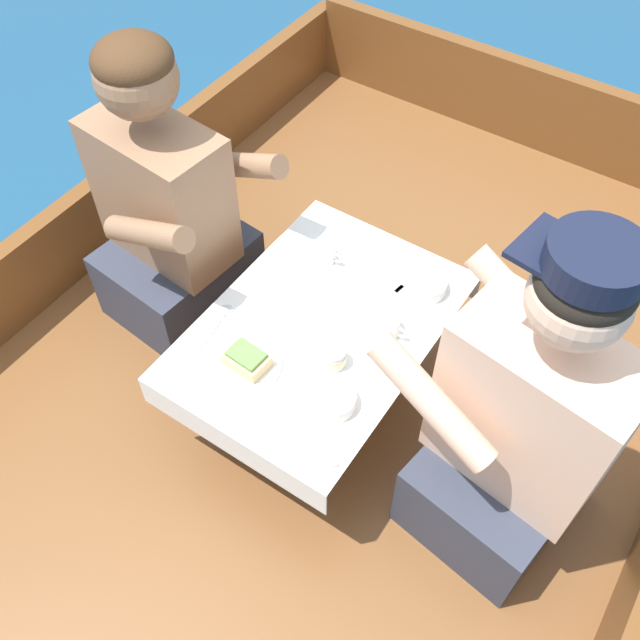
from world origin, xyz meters
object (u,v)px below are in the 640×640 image
Objects in this scene: coffee_cup_port at (325,253)px; tin_can at (334,357)px; sandwich at (247,359)px; person_starboard at (519,429)px; person_port at (168,214)px; coffee_cup_starboard at (385,325)px.

tin_can reaches higher than coffee_cup_port.
coffee_cup_port is 0.37m from tin_can.
sandwich is 0.22m from tin_can.
person_starboard is at bearing 5.45° from tin_can.
sandwich is at bearing -143.82° from tin_can.
tin_can is (0.69, -0.15, -0.03)m from person_port.
coffee_cup_port is at bearing 95.67° from sandwich.
sandwich is 0.44m from coffee_cup_port.
person_port is at bearing 151.09° from sandwich.
person_port is 0.71m from tin_can.
person_starboard is 0.49m from tin_can.
person_port is 0.95× the size of person_starboard.
coffee_cup_starboard is at bearing -6.46° from person_starboard.
person_starboard reaches higher than coffee_cup_port.
person_port reaches higher than coffee_cup_port.
sandwich is 1.72× the size of tin_can.
coffee_cup_port is at bearing 23.24° from person_port.
coffee_cup_starboard is (0.75, 0.02, -0.03)m from person_port.
person_port is at bearing 167.80° from tin_can.
tin_can is (0.18, 0.13, -0.00)m from sandwich.
person_port is 9.01× the size of coffee_cup_starboard.
tin_can reaches higher than coffee_cup_starboard.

